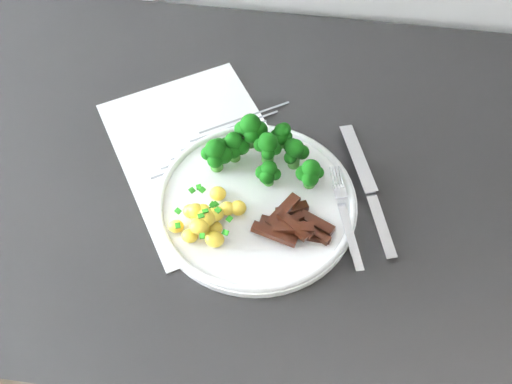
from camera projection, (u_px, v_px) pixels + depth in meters
counter at (272, 318)px, 1.16m from camera, size 2.45×0.61×0.92m
recipe_paper at (202, 156)px, 0.80m from camera, size 0.32×0.35×0.00m
plate at (256, 203)px, 0.75m from camera, size 0.25×0.25×0.01m
broccoli at (260, 149)px, 0.75m from camera, size 0.15×0.09×0.06m
potatoes at (207, 218)px, 0.71m from camera, size 0.09×0.09×0.04m
beef_strips at (293, 225)px, 0.72m from camera, size 0.10×0.07×0.02m
fork at (347, 220)px, 0.72m from camera, size 0.05×0.15×0.01m
knife at (373, 205)px, 0.74m from camera, size 0.08×0.20×0.02m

